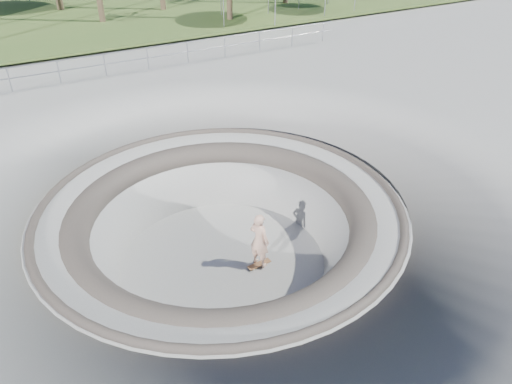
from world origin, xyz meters
The scene contains 6 objects.
ground centered at (0.00, 0.00, 0.00)m, with size 180.00×180.00×0.00m, color #999994.
skate_bowl centered at (0.00, 0.00, -1.83)m, with size 14.00×14.00×4.10m.
distant_hills centered at (3.78, 57.17, -7.02)m, with size 103.20×45.00×28.60m.
safety_railing centered at (0.00, 12.00, 0.69)m, with size 25.00×0.06×1.03m.
skateboard centered at (0.82, -0.77, -1.84)m, with size 0.75×0.27×0.08m.
skater centered at (0.82, -0.77, -0.95)m, with size 0.63×0.42×1.74m, color #D7A48B.
Camera 1 is at (-4.74, -10.60, 7.72)m, focal length 35.00 mm.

